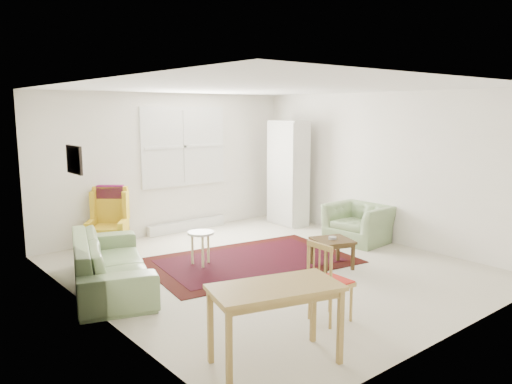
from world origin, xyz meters
TOP-DOWN VIEW (x-y plane):
  - room at (0.02, 0.21)m, footprint 5.04×5.54m
  - rug at (-0.01, 0.43)m, footprint 3.19×2.32m
  - sofa at (-2.02, 0.72)m, footprint 1.52×2.35m
  - armchair at (2.10, 0.12)m, footprint 0.94×1.05m
  - wingback_chair at (-1.36, 2.35)m, footprint 0.83×0.84m
  - coffee_table at (0.71, -0.53)m, footprint 0.64×0.64m
  - stool at (-0.68, 0.71)m, footprint 0.42×0.42m
  - cabinet at (2.10, 1.87)m, footprint 0.47×0.82m
  - desk at (-1.72, -2.05)m, footprint 1.24×0.85m
  - desk_chair at (-0.67, -1.74)m, footprint 0.39×0.39m

SIDE VIEW (x-z plane):
  - rug at x=-0.01m, z-range 0.00..0.03m
  - coffee_table at x=0.71m, z-range 0.00..0.41m
  - stool at x=-0.68m, z-range 0.00..0.51m
  - desk at x=-1.72m, z-range 0.00..0.71m
  - armchair at x=2.10m, z-range 0.00..0.76m
  - desk_chair at x=-0.67m, z-range 0.00..0.87m
  - sofa at x=-2.02m, z-range 0.00..0.89m
  - wingback_chair at x=-1.36m, z-range 0.00..1.01m
  - cabinet at x=2.10m, z-range 0.00..2.01m
  - room at x=0.02m, z-range 0.00..2.51m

